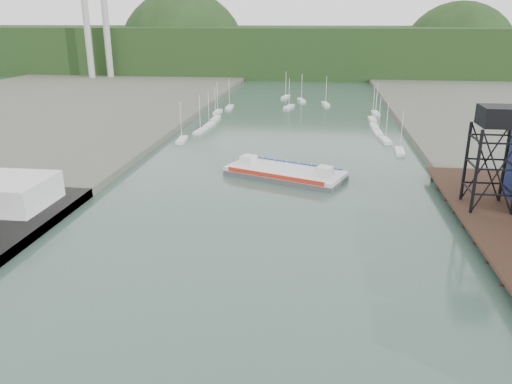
# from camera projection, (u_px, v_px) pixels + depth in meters

# --- Properties ---
(lift_tower) EXTENTS (6.50, 6.50, 16.00)m
(lift_tower) POSITION_uv_depth(u_px,v_px,m) (498.00, 123.00, 75.19)
(lift_tower) COLOR black
(lift_tower) RESTS_ON east_pier
(marina_sailboats) EXTENTS (57.71, 92.65, 0.90)m
(marina_sailboats) POSITION_uv_depth(u_px,v_px,m) (294.00, 118.00, 159.83)
(marina_sailboats) COLOR silver
(marina_sailboats) RESTS_ON ground
(smokestacks) EXTENTS (11.20, 8.20, 60.00)m
(smokestacks) POSITION_uv_depth(u_px,v_px,m) (96.00, 20.00, 251.09)
(smokestacks) COLOR #A7A6A1
(smokestacks) RESTS_ON ground
(distant_hills) EXTENTS (500.00, 120.00, 80.00)m
(distant_hills) POSITION_uv_depth(u_px,v_px,m) (303.00, 53.00, 309.59)
(distant_hills) COLOR black
(distant_hills) RESTS_ON ground
(chain_ferry) EXTENTS (25.60, 17.70, 3.42)m
(chain_ferry) POSITION_uv_depth(u_px,v_px,m) (285.00, 173.00, 101.10)
(chain_ferry) COLOR #4B4B4E
(chain_ferry) RESTS_ON ground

